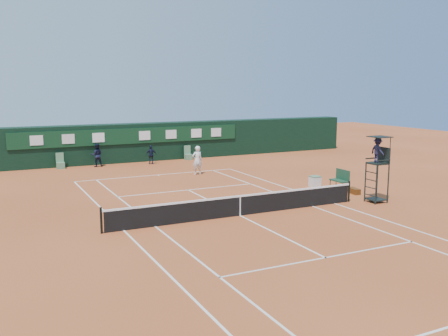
% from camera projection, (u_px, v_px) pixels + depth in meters
% --- Properties ---
extents(ground, '(90.00, 90.00, 0.00)m').
position_uv_depth(ground, '(240.00, 216.00, 23.16)').
color(ground, '#B7562B').
rests_on(ground, ground).
extents(court_lines, '(11.05, 23.85, 0.01)m').
position_uv_depth(court_lines, '(240.00, 216.00, 23.16)').
color(court_lines, silver).
rests_on(court_lines, ground).
extents(tennis_net, '(12.90, 0.10, 1.10)m').
position_uv_depth(tennis_net, '(240.00, 205.00, 23.08)').
color(tennis_net, black).
rests_on(tennis_net, ground).
extents(back_wall, '(40.00, 1.65, 3.00)m').
position_uv_depth(back_wall, '(129.00, 143.00, 39.51)').
color(back_wall, black).
rests_on(back_wall, ground).
extents(linesman_chair_left, '(0.55, 0.50, 1.15)m').
position_uv_depth(linesman_chair_left, '(60.00, 164.00, 36.20)').
color(linesman_chair_left, '#527E5A').
rests_on(linesman_chair_left, ground).
extents(linesman_chair_right, '(0.55, 0.50, 1.15)m').
position_uv_depth(linesman_chair_right, '(188.00, 156.00, 40.55)').
color(linesman_chair_right, '#54805F').
rests_on(linesman_chair_right, ground).
extents(umpire_chair, '(0.96, 0.95, 3.42)m').
position_uv_depth(umpire_chair, '(378.00, 155.00, 25.45)').
color(umpire_chair, black).
rests_on(umpire_chair, ground).
extents(player_bench, '(0.55, 1.20, 1.10)m').
position_uv_depth(player_bench, '(341.00, 178.00, 29.31)').
color(player_bench, '#183D28').
rests_on(player_bench, ground).
extents(tennis_bag, '(0.49, 0.88, 0.31)m').
position_uv_depth(tennis_bag, '(354.00, 191.00, 27.86)').
color(tennis_bag, black).
rests_on(tennis_bag, ground).
extents(cooler, '(0.57, 0.57, 0.65)m').
position_uv_depth(cooler, '(315.00, 181.00, 29.76)').
color(cooler, silver).
rests_on(cooler, ground).
extents(tennis_ball, '(0.06, 0.06, 0.06)m').
position_uv_depth(tennis_ball, '(174.00, 195.00, 27.33)').
color(tennis_ball, gold).
rests_on(tennis_ball, ground).
extents(player, '(0.71, 0.47, 1.95)m').
position_uv_depth(player, '(197.00, 160.00, 33.71)').
color(player, white).
rests_on(player, ground).
extents(ball_kid_left, '(0.92, 0.76, 1.73)m').
position_uv_depth(ball_kid_left, '(97.00, 155.00, 37.01)').
color(ball_kid_left, black).
rests_on(ball_kid_left, ground).
extents(ball_kid_right, '(0.88, 0.43, 1.45)m').
position_uv_depth(ball_kid_right, '(151.00, 155.00, 38.28)').
color(ball_kid_right, black).
rests_on(ball_kid_right, ground).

